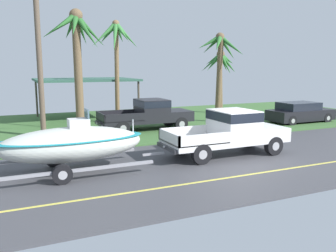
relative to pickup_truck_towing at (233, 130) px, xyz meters
name	(u,v)px	position (x,y,z in m)	size (l,w,h in m)	color
ground	(159,128)	(-0.25, 7.45, -1.06)	(36.00, 22.00, 0.11)	#424247
pickup_truck_towing	(233,130)	(0.00, 0.00, 0.00)	(5.61, 2.00, 1.91)	silver
boat_on_trailer	(72,144)	(-6.74, 0.00, 0.00)	(6.31, 2.43, 2.26)	gray
parked_pickup_background	(151,113)	(-1.00, 6.90, -0.03)	(5.67, 2.01, 1.83)	black
parked_sedan_near	(300,113)	(9.18, 5.47, -0.38)	(4.51, 1.93, 1.38)	black
carport_awning	(85,80)	(-3.63, 12.87, 1.71)	(6.69, 5.47, 2.89)	#4C4238
palm_tree_near_left	(220,66)	(6.77, 11.67, 2.69)	(3.08, 2.80, 5.01)	brown
palm_tree_near_right	(77,46)	(-5.45, 5.41, 3.65)	(3.20, 2.81, 6.47)	brown
palm_tree_mid	(116,44)	(-2.17, 10.02, 4.08)	(3.19, 2.86, 6.64)	brown
palm_tree_far_left	(220,57)	(4.16, 7.67, 3.32)	(2.83, 3.22, 5.92)	brown
utility_pole	(40,65)	(-7.29, 4.26, 2.75)	(0.24, 1.80, 7.30)	brown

